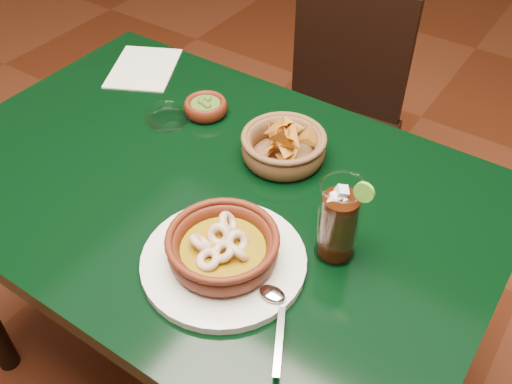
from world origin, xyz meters
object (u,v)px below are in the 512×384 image
Objects in this scene: dining_chair at (331,117)px; cola_drink at (339,221)px; dining_table at (209,215)px; shrimp_plate at (223,251)px; chip_basket at (284,146)px.

cola_drink is (0.37, -0.72, 0.35)m from dining_chair.
dining_table is at bearing -85.12° from dining_chair.
dining_table is 0.73m from dining_chair.
chip_basket is at bearing 102.84° from shrimp_plate.
chip_basket is (0.15, -0.55, 0.31)m from dining_chair.
cola_drink is (0.15, 0.14, 0.05)m from shrimp_plate.
dining_chair is at bearing 104.55° from shrimp_plate.
dining_chair reaches higher than shrimp_plate.
cola_drink is at bearing -38.43° from chip_basket.
dining_chair is (-0.06, 0.70, -0.17)m from dining_table.
cola_drink reaches higher than shrimp_plate.
shrimp_plate is at bearing -137.52° from cola_drink.
dining_table is at bearing -120.38° from chip_basket.
chip_basket reaches higher than shrimp_plate.
dining_chair is 0.65m from chip_basket.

